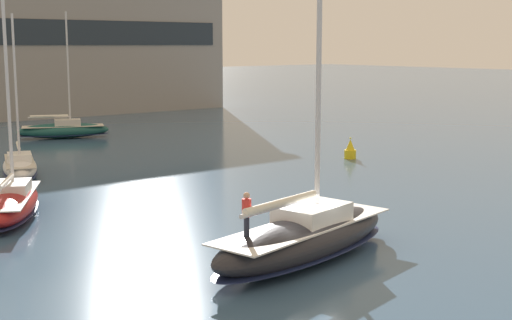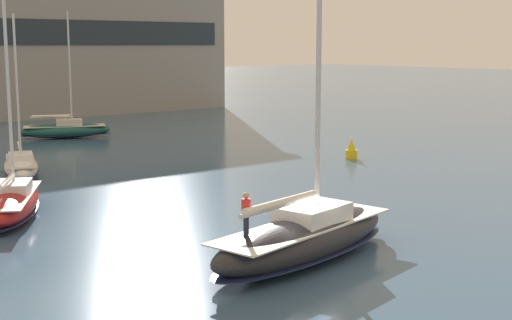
{
  "view_description": "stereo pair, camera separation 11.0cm",
  "coord_description": "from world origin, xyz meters",
  "px_view_note": "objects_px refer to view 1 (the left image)",
  "views": [
    {
      "loc": [
        -18.39,
        -19.71,
        8.32
      ],
      "look_at": [
        0.0,
        3.0,
        3.58
      ],
      "focal_mm": 50.0,
      "sensor_mm": 36.0,
      "label": 1
    },
    {
      "loc": [
        -18.3,
        -19.78,
        8.32
      ],
      "look_at": [
        0.0,
        3.0,
        3.58
      ],
      "focal_mm": 50.0,
      "sensor_mm": 36.0,
      "label": 2
    }
  ],
  "objects_px": {
    "sailboat_main": "(305,236)",
    "sailboat_moored_near_marina": "(12,202)",
    "sailboat_moored_mid_channel": "(20,166)",
    "sailboat_moored_far_slip": "(64,130)",
    "channel_buoy": "(350,150)"
  },
  "relations": [
    {
      "from": "sailboat_moored_far_slip",
      "to": "channel_buoy",
      "type": "xyz_separation_m",
      "value": [
        11.52,
        -24.34,
        -0.14
      ]
    },
    {
      "from": "sailboat_main",
      "to": "sailboat_moored_mid_channel",
      "type": "bearing_deg",
      "value": 94.6
    },
    {
      "from": "sailboat_moored_far_slip",
      "to": "sailboat_moored_mid_channel",
      "type": "bearing_deg",
      "value": -122.21
    },
    {
      "from": "sailboat_moored_near_marina",
      "to": "sailboat_moored_mid_channel",
      "type": "height_order",
      "value": "sailboat_moored_near_marina"
    },
    {
      "from": "sailboat_main",
      "to": "channel_buoy",
      "type": "bearing_deg",
      "value": 39.59
    },
    {
      "from": "sailboat_moored_mid_channel",
      "to": "channel_buoy",
      "type": "height_order",
      "value": "sailboat_moored_mid_channel"
    },
    {
      "from": "sailboat_moored_far_slip",
      "to": "channel_buoy",
      "type": "bearing_deg",
      "value": -64.68
    },
    {
      "from": "sailboat_main",
      "to": "sailboat_moored_near_marina",
      "type": "bearing_deg",
      "value": 114.39
    },
    {
      "from": "sailboat_moored_near_marina",
      "to": "channel_buoy",
      "type": "distance_m",
      "value": 26.13
    },
    {
      "from": "sailboat_moored_near_marina",
      "to": "sailboat_moored_mid_channel",
      "type": "xyz_separation_m",
      "value": [
        4.39,
        10.5,
        -0.06
      ]
    },
    {
      "from": "sailboat_main",
      "to": "channel_buoy",
      "type": "xyz_separation_m",
      "value": [
        19.66,
        16.26,
        -0.34
      ]
    },
    {
      "from": "sailboat_moored_mid_channel",
      "to": "sailboat_moored_far_slip",
      "type": "distance_m",
      "value": 18.99
    },
    {
      "from": "sailboat_main",
      "to": "sailboat_moored_near_marina",
      "type": "height_order",
      "value": "sailboat_main"
    },
    {
      "from": "sailboat_moored_mid_channel",
      "to": "sailboat_moored_near_marina",
      "type": "bearing_deg",
      "value": -112.7
    },
    {
      "from": "sailboat_main",
      "to": "sailboat_moored_far_slip",
      "type": "distance_m",
      "value": 41.42
    }
  ]
}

